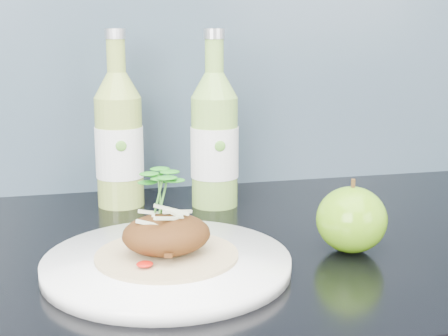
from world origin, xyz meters
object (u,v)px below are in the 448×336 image
at_px(dinner_plate, 167,263).
at_px(green_apple, 351,220).
at_px(cider_bottle_right, 215,140).
at_px(cider_bottle_left, 119,140).

height_order(dinner_plate, green_apple, green_apple).
bearing_deg(green_apple, cider_bottle_right, 115.70).
xyz_separation_m(cider_bottle_left, cider_bottle_right, (0.14, -0.03, 0.00)).
relative_size(cider_bottle_left, cider_bottle_right, 1.00).
bearing_deg(cider_bottle_left, cider_bottle_right, -1.23).
height_order(green_apple, cider_bottle_right, cider_bottle_right).
xyz_separation_m(dinner_plate, cider_bottle_right, (0.11, 0.25, 0.09)).
relative_size(dinner_plate, cider_bottle_right, 1.33).
bearing_deg(cider_bottle_right, cider_bottle_left, 163.00).
relative_size(green_apple, cider_bottle_left, 0.36).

